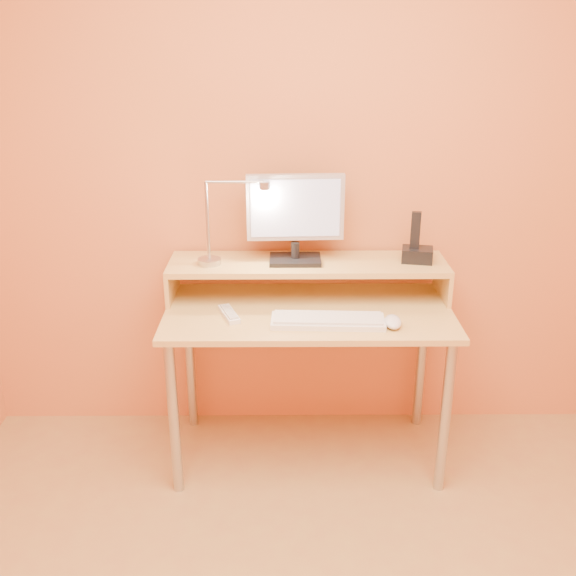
{
  "coord_description": "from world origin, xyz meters",
  "views": [
    {
      "loc": [
        -0.1,
        -1.36,
        1.82
      ],
      "look_at": [
        -0.09,
        1.13,
        0.84
      ],
      "focal_mm": 41.13,
      "sensor_mm": 36.0,
      "label": 1
    }
  ],
  "objects_px": {
    "keyboard": "(328,321)",
    "mouse": "(393,322)",
    "phone_dock": "(417,255)",
    "remote_control": "(229,314)",
    "monitor_panel": "(295,207)",
    "lamp_base": "(209,261)"
  },
  "relations": [
    {
      "from": "phone_dock",
      "to": "keyboard",
      "type": "relative_size",
      "value": 0.29
    },
    {
      "from": "lamp_base",
      "to": "mouse",
      "type": "height_order",
      "value": "lamp_base"
    },
    {
      "from": "monitor_panel",
      "to": "phone_dock",
      "type": "height_order",
      "value": "monitor_panel"
    },
    {
      "from": "keyboard",
      "to": "mouse",
      "type": "height_order",
      "value": "mouse"
    },
    {
      "from": "mouse",
      "to": "phone_dock",
      "type": "bearing_deg",
      "value": 69.27
    },
    {
      "from": "monitor_panel",
      "to": "remote_control",
      "type": "xyz_separation_m",
      "value": [
        -0.27,
        -0.23,
        -0.39
      ]
    },
    {
      "from": "monitor_panel",
      "to": "phone_dock",
      "type": "relative_size",
      "value": 3.16
    },
    {
      "from": "keyboard",
      "to": "remote_control",
      "type": "xyz_separation_m",
      "value": [
        -0.4,
        0.08,
        -0.0
      ]
    },
    {
      "from": "phone_dock",
      "to": "monitor_panel",
      "type": "bearing_deg",
      "value": -170.22
    },
    {
      "from": "phone_dock",
      "to": "mouse",
      "type": "height_order",
      "value": "phone_dock"
    },
    {
      "from": "monitor_panel",
      "to": "keyboard",
      "type": "xyz_separation_m",
      "value": [
        0.13,
        -0.31,
        -0.39
      ]
    },
    {
      "from": "lamp_base",
      "to": "mouse",
      "type": "distance_m",
      "value": 0.82
    },
    {
      "from": "monitor_panel",
      "to": "lamp_base",
      "type": "bearing_deg",
      "value": -176.19
    },
    {
      "from": "mouse",
      "to": "remote_control",
      "type": "relative_size",
      "value": 0.66
    },
    {
      "from": "lamp_base",
      "to": "mouse",
      "type": "bearing_deg",
      "value": -21.35
    },
    {
      "from": "keyboard",
      "to": "monitor_panel",
      "type": "bearing_deg",
      "value": 114.77
    },
    {
      "from": "keyboard",
      "to": "mouse",
      "type": "distance_m",
      "value": 0.26
    },
    {
      "from": "keyboard",
      "to": "remote_control",
      "type": "bearing_deg",
      "value": 171.39
    },
    {
      "from": "monitor_panel",
      "to": "keyboard",
      "type": "bearing_deg",
      "value": -70.12
    },
    {
      "from": "remote_control",
      "to": "keyboard",
      "type": "bearing_deg",
      "value": -31.28
    },
    {
      "from": "remote_control",
      "to": "mouse",
      "type": "bearing_deg",
      "value": -29.21
    },
    {
      "from": "phone_dock",
      "to": "keyboard",
      "type": "distance_m",
      "value": 0.53
    }
  ]
}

